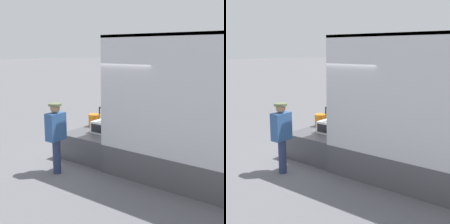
# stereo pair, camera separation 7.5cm
# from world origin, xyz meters

# --- Properties ---
(ground_plane) EXTENTS (160.00, 160.00, 0.00)m
(ground_plane) POSITION_xyz_m (0.00, 0.00, 0.00)
(ground_plane) COLOR slate
(tailgate_deck) EXTENTS (1.47, 2.25, 0.66)m
(tailgate_deck) POSITION_xyz_m (-0.73, 0.00, 0.33)
(tailgate_deck) COLOR #4C4C51
(tailgate_deck) RESTS_ON ground
(microwave) EXTENTS (0.51, 0.42, 0.31)m
(microwave) POSITION_xyz_m (-0.60, -0.37, 0.82)
(microwave) COLOR white
(microwave) RESTS_ON tailgate_deck
(portable_generator) EXTENTS (0.73, 0.50, 0.55)m
(portable_generator) POSITION_xyz_m (-0.80, 0.42, 0.87)
(portable_generator) COLOR black
(portable_generator) RESTS_ON tailgate_deck
(orange_bucket) EXTENTS (0.32, 0.32, 0.34)m
(orange_bucket) POSITION_xyz_m (-1.27, 0.07, 0.84)
(orange_bucket) COLOR orange
(orange_bucket) RESTS_ON tailgate_deck
(worker_person) EXTENTS (0.29, 0.44, 1.63)m
(worker_person) POSITION_xyz_m (-0.78, -1.83, 0.99)
(worker_person) COLOR navy
(worker_person) RESTS_ON ground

